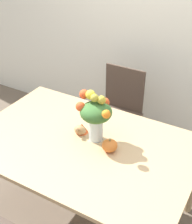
% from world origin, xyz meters
% --- Properties ---
extents(ground_plane, '(12.00, 12.00, 0.00)m').
position_xyz_m(ground_plane, '(0.00, 0.00, 0.00)').
color(ground_plane, brown).
extents(wall_back, '(8.00, 0.06, 2.70)m').
position_xyz_m(wall_back, '(0.00, 1.38, 1.35)').
color(wall_back, silver).
rests_on(wall_back, ground_plane).
extents(dining_table, '(1.58, 1.04, 0.74)m').
position_xyz_m(dining_table, '(0.00, 0.00, 0.66)').
color(dining_table, tan).
rests_on(dining_table, ground_plane).
extents(flower_vase, '(0.29, 0.22, 0.37)m').
position_xyz_m(flower_vase, '(0.06, 0.09, 0.94)').
color(flower_vase, silver).
rests_on(flower_vase, dining_table).
extents(pumpkin, '(0.11, 0.11, 0.10)m').
position_xyz_m(pumpkin, '(0.21, 0.02, 0.78)').
color(pumpkin, orange).
rests_on(pumpkin, dining_table).
extents(turkey_figurine, '(0.09, 0.12, 0.07)m').
position_xyz_m(turkey_figurine, '(-0.07, 0.09, 0.77)').
color(turkey_figurine, '#A87A4C').
rests_on(turkey_figurine, dining_table).
extents(dining_chair_near_window, '(0.42, 0.42, 0.90)m').
position_xyz_m(dining_chair_near_window, '(-0.13, 0.84, 0.47)').
color(dining_chair_near_window, '#47382D').
rests_on(dining_chair_near_window, ground_plane).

